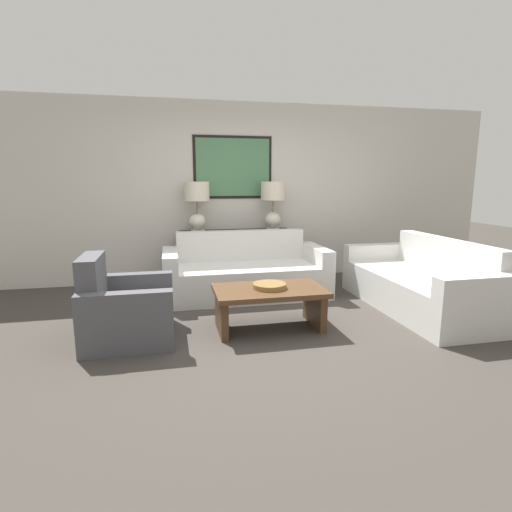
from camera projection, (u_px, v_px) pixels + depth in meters
name	position (u px, v px, depth m)	size (l,w,h in m)	color
ground_plane	(272.00, 333.00, 4.01)	(20.00, 20.00, 0.00)	#3D3833
back_wall	(233.00, 192.00, 6.07)	(8.42, 0.12, 2.65)	beige
console_table	(236.00, 256.00, 5.98)	(1.65, 0.39, 0.78)	black
table_lamp_left	(197.00, 200.00, 5.71)	(0.36, 0.36, 0.71)	silver
table_lamp_right	(273.00, 200.00, 5.95)	(0.36, 0.36, 0.71)	silver
couch_by_back_wall	(245.00, 274.00, 5.30)	(2.12, 0.93, 0.83)	silver
couch_by_side	(421.00, 285.00, 4.73)	(0.93, 2.12, 0.83)	silver
coffee_table	(269.00, 299.00, 4.08)	(1.12, 0.68, 0.43)	#4C331E
decorative_bowl	(269.00, 286.00, 4.05)	(0.34, 0.34, 0.05)	olive
armchair_near_back_wall	(126.00, 311.00, 3.82)	(0.82, 0.87, 0.83)	#4C4C51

